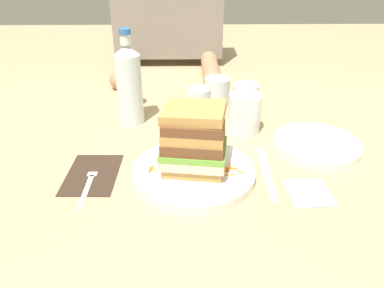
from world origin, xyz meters
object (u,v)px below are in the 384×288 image
empty_tumbler_3 (199,105)px  side_plate (316,144)px  juice_glass (244,116)px  napkin_pink (309,192)px  empty_tumbler_0 (217,91)px  empty_tumbler_1 (130,94)px  main_plate (192,172)px  sandwich (193,140)px  water_bottle (129,84)px  empty_tumbler_2 (245,100)px  fork (89,180)px  napkin_dark (92,175)px  knife (267,174)px

empty_tumbler_3 → side_plate: bearing=-28.1°
juice_glass → napkin_pink: (0.09, -0.27, -0.04)m
empty_tumbler_0 → empty_tumbler_1: bearing=-178.8°
main_plate → sandwich: (0.00, 0.00, 0.07)m
water_bottle → sandwich: bearing=-58.8°
juice_glass → empty_tumbler_2: (0.02, 0.10, 0.00)m
main_plate → fork: 0.21m
main_plate → side_plate: bearing=21.0°
main_plate → napkin_dark: size_ratio=1.65×
sandwich → fork: size_ratio=0.85×
napkin_pink → empty_tumbler_0: bearing=108.3°
fork → empty_tumbler_2: (0.36, 0.32, 0.04)m
water_bottle → napkin_dark: bearing=-101.6°
main_plate → napkin_pink: 0.23m
sandwich → empty_tumbler_1: (-0.18, 0.37, -0.05)m
empty_tumbler_2 → napkin_pink: 0.37m
main_plate → empty_tumbler_2: 0.34m
empty_tumbler_0 → water_bottle: bearing=-153.3°
main_plate → fork: size_ratio=1.53×
fork → empty_tumbler_3: 0.36m
main_plate → empty_tumbler_1: 0.41m
napkin_dark → juice_glass: size_ratio=1.59×
knife → empty_tumbler_2: bearing=91.3°
napkin_dark → empty_tumbler_1: 0.37m
sandwich → empty_tumbler_2: bearing=63.4°
empty_tumbler_1 → knife: bearing=-48.2°
empty_tumbler_0 → napkin_pink: size_ratio=0.85×
fork → juice_glass: size_ratio=1.72×
juice_glass → empty_tumbler_3: juice_glass is taller
empty_tumbler_1 → side_plate: 0.54m
side_plate → water_bottle: bearing=162.1°
empty_tumbler_3 → napkin_pink: 0.38m
empty_tumbler_3 → empty_tumbler_1: bearing=150.1°
napkin_dark → fork: bearing=-89.7°
fork → empty_tumbler_0: empty_tumbler_0 is taller
empty_tumbler_2 → water_bottle: bearing=-172.3°
empty_tumbler_1 → napkin_pink: (0.40, -0.44, -0.03)m
knife → empty_tumbler_0: empty_tumbler_0 is taller
main_plate → empty_tumbler_3: 0.26m
side_plate → napkin_pink: size_ratio=2.24×
empty_tumbler_3 → fork: bearing=-129.7°
juice_glass → side_plate: 0.19m
water_bottle → empty_tumbler_1: 0.13m
fork → empty_tumbler_2: empty_tumbler_2 is taller
main_plate → empty_tumbler_2: size_ratio=2.92×
knife → empty_tumbler_2: empty_tumbler_2 is taller
fork → juice_glass: (0.34, 0.22, 0.04)m
water_bottle → empty_tumbler_3: bearing=-0.2°
napkin_dark → empty_tumbler_0: (0.29, 0.37, 0.04)m
fork → juice_glass: bearing=32.8°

